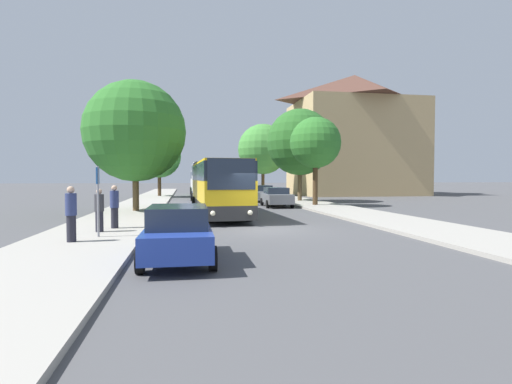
% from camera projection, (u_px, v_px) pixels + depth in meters
% --- Properties ---
extents(ground_plane, '(300.00, 300.00, 0.00)m').
position_uv_depth(ground_plane, '(265.00, 230.00, 17.56)').
color(ground_plane, '#4C4C4F').
rests_on(ground_plane, ground).
extents(sidewalk_left, '(4.00, 120.00, 0.15)m').
position_uv_depth(sidewalk_left, '(98.00, 232.00, 16.33)').
color(sidewalk_left, '#A39E93').
rests_on(sidewalk_left, ground_plane).
extents(sidewalk_right, '(4.00, 120.00, 0.15)m').
position_uv_depth(sidewalk_right, '(410.00, 225.00, 18.79)').
color(sidewalk_right, '#A39E93').
rests_on(sidewalk_right, ground_plane).
extents(building_right_background, '(15.54, 12.23, 15.96)m').
position_uv_depth(building_right_background, '(354.00, 135.00, 53.43)').
color(building_right_background, tan).
rests_on(building_right_background, ground_plane).
extents(bus_front, '(3.01, 11.46, 3.21)m').
position_uv_depth(bus_front, '(218.00, 187.00, 23.88)').
color(bus_front, '#2D2D2D').
rests_on(bus_front, ground_plane).
extents(bus_middle, '(2.92, 10.32, 3.57)m').
position_uv_depth(bus_middle, '(207.00, 182.00, 36.59)').
color(bus_middle, '#2D519E').
rests_on(bus_middle, ground_plane).
extents(bus_rear, '(2.92, 12.03, 3.22)m').
position_uv_depth(bus_rear, '(202.00, 182.00, 51.34)').
color(bus_rear, '#238942').
rests_on(bus_rear, ground_plane).
extents(parked_car_left_curb, '(1.97, 4.24, 1.53)m').
position_uv_depth(parked_car_left_curb, '(178.00, 233.00, 10.88)').
color(parked_car_left_curb, '#233D9E').
rests_on(parked_car_left_curb, ground_plane).
extents(parked_car_right_near, '(2.23, 4.69, 1.51)m').
position_uv_depth(parked_car_right_near, '(276.00, 197.00, 31.33)').
color(parked_car_right_near, slate).
rests_on(parked_car_right_near, ground_plane).
extents(parked_car_right_far, '(2.13, 4.61, 1.56)m').
position_uv_depth(parked_car_right_far, '(262.00, 193.00, 37.65)').
color(parked_car_right_far, '#B7B7BC').
rests_on(parked_car_right_far, ground_plane).
extents(bus_stop_sign, '(0.08, 0.45, 2.57)m').
position_uv_depth(bus_stop_sign, '(98.00, 193.00, 14.38)').
color(bus_stop_sign, gray).
rests_on(bus_stop_sign, sidewalk_left).
extents(pedestrian_waiting_near, '(0.36, 0.36, 1.71)m').
position_uv_depth(pedestrian_waiting_near, '(99.00, 210.00, 15.74)').
color(pedestrian_waiting_near, '#23232D').
rests_on(pedestrian_waiting_near, sidewalk_left).
extents(pedestrian_waiting_far, '(0.36, 0.36, 1.82)m').
position_uv_depth(pedestrian_waiting_far, '(115.00, 206.00, 16.88)').
color(pedestrian_waiting_far, '#23232D').
rests_on(pedestrian_waiting_far, sidewalk_left).
extents(pedestrian_walking_back, '(0.36, 0.36, 1.86)m').
position_uv_depth(pedestrian_walking_back, '(71.00, 214.00, 13.29)').
color(pedestrian_walking_back, '#23232D').
rests_on(pedestrian_walking_back, sidewalk_left).
extents(tree_left_near, '(6.48, 6.48, 8.36)m').
position_uv_depth(tree_left_near, '(135.00, 131.00, 25.68)').
color(tree_left_near, brown).
rests_on(tree_left_near, sidewalk_left).
extents(tree_left_far, '(5.01, 5.01, 7.13)m').
position_uv_depth(tree_left_far, '(159.00, 156.00, 46.36)').
color(tree_left_far, '#47331E').
rests_on(tree_left_far, sidewalk_left).
extents(tree_right_near, '(6.16, 6.16, 8.52)m').
position_uv_depth(tree_right_near, '(300.00, 142.00, 37.08)').
color(tree_right_near, brown).
rests_on(tree_right_near, sidewalk_right).
extents(tree_right_mid, '(6.33, 6.33, 8.88)m').
position_uv_depth(tree_right_mid, '(263.00, 149.00, 50.22)').
color(tree_right_mid, '#47331E').
rests_on(tree_right_mid, sidewalk_right).
extents(tree_right_far, '(4.01, 4.01, 6.89)m').
position_uv_depth(tree_right_far, '(315.00, 143.00, 31.24)').
color(tree_right_far, '#47331E').
rests_on(tree_right_far, sidewalk_right).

